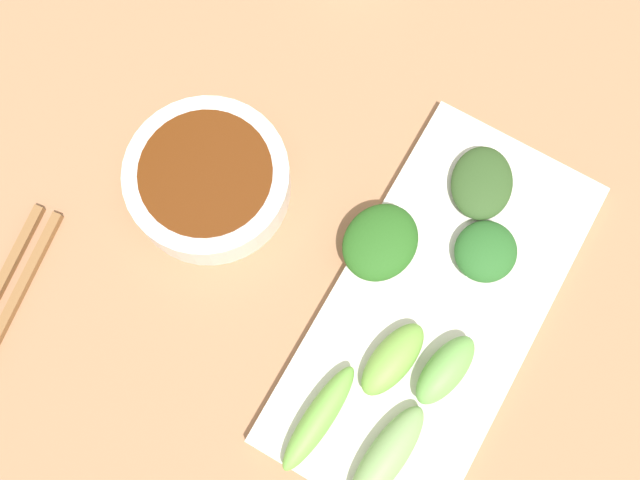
# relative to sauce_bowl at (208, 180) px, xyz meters

# --- Properties ---
(tabletop) EXTENTS (2.10, 2.10, 0.02)m
(tabletop) POSITION_rel_sauce_bowl_xyz_m (0.13, -0.03, -0.03)
(tabletop) COLOR #9E6D4B
(tabletop) RESTS_ON ground
(sauce_bowl) EXTENTS (0.14, 0.14, 0.04)m
(sauce_bowl) POSITION_rel_sauce_bowl_xyz_m (0.00, 0.00, 0.00)
(sauce_bowl) COLOR silver
(sauce_bowl) RESTS_ON tabletop
(serving_plate) EXTENTS (0.16, 0.34, 0.01)m
(serving_plate) POSITION_rel_sauce_bowl_xyz_m (0.22, -0.00, -0.02)
(serving_plate) COLOR silver
(serving_plate) RESTS_ON tabletop
(broccoli_stalk_0) EXTENTS (0.03, 0.10, 0.02)m
(broccoli_stalk_0) POSITION_rel_sauce_bowl_xyz_m (0.18, -0.12, 0.00)
(broccoli_stalk_0) COLOR #6EAF43
(broccoli_stalk_0) RESTS_ON serving_plate
(broccoli_leafy_1) EXTENTS (0.07, 0.08, 0.02)m
(broccoli_leafy_1) POSITION_rel_sauce_bowl_xyz_m (0.15, 0.02, 0.00)
(broccoli_leafy_1) COLOR #275B1C
(broccoli_leafy_1) RESTS_ON serving_plate
(broccoli_stalk_2) EXTENTS (0.04, 0.07, 0.02)m
(broccoli_stalk_2) POSITION_rel_sauce_bowl_xyz_m (0.21, -0.06, 0.00)
(broccoli_stalk_2) COLOR #71A540
(broccoli_stalk_2) RESTS_ON serving_plate
(broccoli_stalk_3) EXTENTS (0.04, 0.09, 0.02)m
(broccoli_stalk_3) POSITION_rel_sauce_bowl_xyz_m (0.24, -0.12, 0.00)
(broccoli_stalk_3) COLOR #79A15A
(broccoli_stalk_3) RESTS_ON serving_plate
(broccoli_stalk_4) EXTENTS (0.04, 0.07, 0.03)m
(broccoli_stalk_4) POSITION_rel_sauce_bowl_xyz_m (0.25, -0.04, 0.00)
(broccoli_stalk_4) COLOR #6AA94C
(broccoli_stalk_4) RESTS_ON serving_plate
(broccoli_leafy_5) EXTENTS (0.07, 0.08, 0.02)m
(broccoli_leafy_5) POSITION_rel_sauce_bowl_xyz_m (0.20, 0.11, -0.00)
(broccoli_leafy_5) COLOR #2E4C21
(broccoli_leafy_5) RESTS_ON serving_plate
(broccoli_leafy_6) EXTENTS (0.06, 0.06, 0.02)m
(broccoli_leafy_6) POSITION_rel_sauce_bowl_xyz_m (0.23, 0.06, 0.00)
(broccoli_leafy_6) COLOR #275D24
(broccoli_leafy_6) RESTS_ON serving_plate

